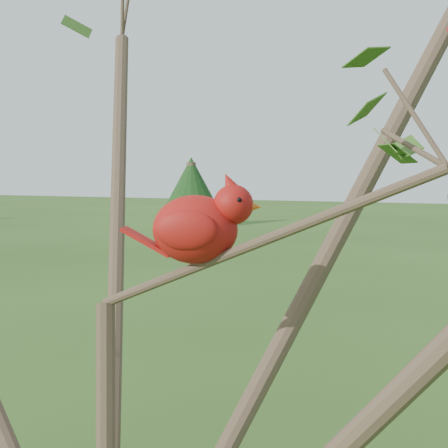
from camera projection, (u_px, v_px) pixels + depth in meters
name	position (u px, v px, depth m)	size (l,w,h in m)	color
crabapple_tree	(104.00, 216.00, 1.11)	(2.35, 2.05, 2.95)	#413223
cardinal	(200.00, 226.00, 1.17)	(0.25, 0.14, 0.17)	red
distant_trees	(429.00, 188.00, 24.32)	(40.67, 16.51, 3.10)	#413223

